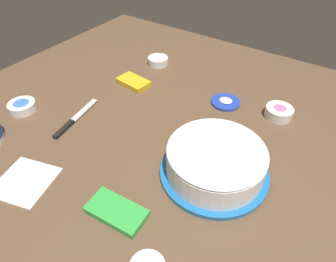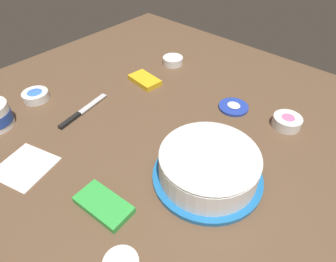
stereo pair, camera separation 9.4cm
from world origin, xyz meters
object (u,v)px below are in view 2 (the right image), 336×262
sprinkle_bowl_rainbow (173,60)px  paper_napkin (25,166)px  candy_box_upper (145,80)px  spreading_knife (80,113)px  frosting_tub_lid (233,107)px  sprinkle_bowl_pink (287,121)px  candy_box_lower (104,205)px  sprinkle_bowl_blue (36,95)px  frosted_cake (209,166)px

sprinkle_bowl_rainbow → paper_napkin: bearing=-83.6°
candy_box_upper → spreading_knife: bearing=-86.9°
spreading_knife → paper_napkin: (0.09, -0.26, -0.00)m
frosting_tub_lid → sprinkle_bowl_pink: bearing=9.6°
sprinkle_bowl_rainbow → candy_box_lower: bearing=-62.1°
sprinkle_bowl_blue → sprinkle_bowl_pink: 0.93m
candy_box_lower → candy_box_upper: bearing=120.8°
sprinkle_bowl_blue → candy_box_lower: size_ratio=0.63×
frosted_cake → sprinkle_bowl_rainbow: size_ratio=3.43×
spreading_knife → paper_napkin: 0.28m
frosted_cake → sprinkle_bowl_blue: (-0.73, -0.12, -0.03)m
spreading_knife → frosting_tub_lid: bearing=45.7°
paper_napkin → sprinkle_bowl_rainbow: bearing=96.4°
frosting_tub_lid → sprinkle_bowl_pink: sprinkle_bowl_pink is taller
spreading_knife → candy_box_lower: bearing=-27.1°
sprinkle_bowl_blue → sprinkle_bowl_rainbow: (0.21, 0.57, -0.00)m
candy_box_upper → paper_napkin: 0.58m
frosting_tub_lid → candy_box_upper: 0.39m
frosting_tub_lid → paper_napkin: frosting_tub_lid is taller
frosting_tub_lid → sprinkle_bowl_blue: 0.76m
frosted_cake → sprinkle_bowl_pink: 0.38m
frosted_cake → sprinkle_bowl_rainbow: (-0.52, 0.45, -0.03)m
candy_box_lower → paper_napkin: 0.29m
candy_box_lower → paper_napkin: candy_box_lower is taller
frosting_tub_lid → candy_box_lower: bearing=-91.9°
spreading_knife → sprinkle_bowl_rainbow: 0.51m
spreading_knife → candy_box_lower: size_ratio=1.52×
sprinkle_bowl_blue → candy_box_upper: 0.43m
sprinkle_bowl_rainbow → candy_box_upper: size_ratio=0.69×
frosting_tub_lid → frosted_cake: bearing=-69.9°
frosted_cake → candy_box_lower: 0.30m
sprinkle_bowl_pink → sprinkle_bowl_rainbow: bearing=172.7°
candy_box_upper → candy_box_lower: bearing=-48.1°
candy_box_lower → paper_napkin: (-0.29, -0.07, -0.01)m
sprinkle_bowl_rainbow → frosting_tub_lid: bearing=-15.2°
sprinkle_bowl_rainbow → candy_box_lower: size_ratio=0.59×
sprinkle_bowl_pink → candy_box_upper: size_ratio=0.73×
spreading_knife → sprinkle_bowl_pink: 0.73m
sprinkle_bowl_blue → candy_box_upper: (0.23, 0.37, -0.01)m
frosting_tub_lid → paper_napkin: bearing=-114.7°
frosting_tub_lid → sprinkle_bowl_rainbow: size_ratio=1.20×
sprinkle_bowl_pink → paper_napkin: 0.86m
sprinkle_bowl_rainbow → candy_box_upper: sprinkle_bowl_rainbow is taller
candy_box_lower → candy_box_upper: (-0.36, 0.51, 0.00)m
frosted_cake → paper_napkin: frosted_cake is taller
sprinkle_bowl_pink → candy_box_lower: size_ratio=0.63×
frosting_tub_lid → candy_box_lower: 0.60m
frosted_cake → paper_napkin: size_ratio=2.10×
sprinkle_bowl_rainbow → candy_box_upper: bearing=-85.1°
sprinkle_bowl_pink → sprinkle_bowl_blue: bearing=-148.2°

